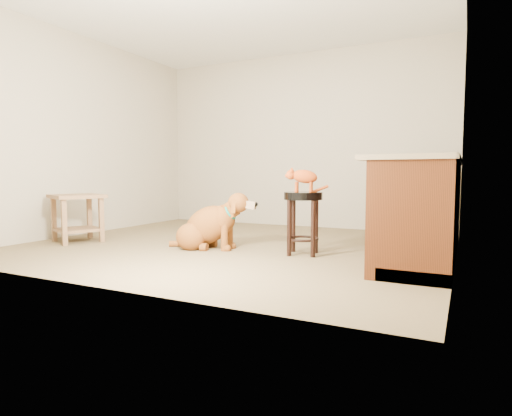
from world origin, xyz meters
The scene contains 8 objects.
floor centered at (0.00, 0.00, 0.00)m, with size 4.50×4.00×0.01m, color brown.
room_shell centered at (0.00, 0.00, 1.68)m, with size 4.54×4.04×2.62m.
cabinet_run centered at (1.94, 0.30, 0.44)m, with size 0.70×2.56×0.94m.
padded_stool centered at (0.88, -0.19, 0.44)m, with size 0.38×0.38×0.62m.
wood_stool centered at (1.81, 0.87, 0.42)m, with size 0.53×0.53×0.81m.
side_table centered at (-1.78, -0.60, 0.37)m, with size 0.71×0.71×0.56m.
golden_retriever centered at (-0.13, -0.32, 0.24)m, with size 1.01×0.55×0.64m.
tabby_kitten centered at (0.87, -0.19, 0.77)m, with size 0.41×0.22×0.27m.
Camera 1 is at (2.32, -4.15, 0.80)m, focal length 30.00 mm.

